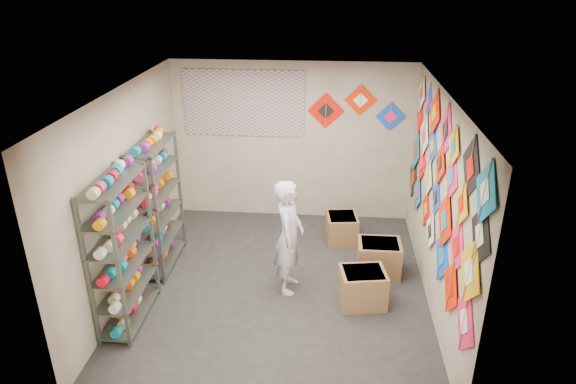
# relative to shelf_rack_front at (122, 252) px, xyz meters

# --- Properties ---
(ground) EXTENTS (4.50, 4.50, 0.00)m
(ground) POSITION_rel_shelf_rack_front_xyz_m (1.78, 0.85, -0.95)
(ground) COLOR black
(room_walls) EXTENTS (4.50, 4.50, 4.50)m
(room_walls) POSITION_rel_shelf_rack_front_xyz_m (1.78, 0.85, 0.69)
(room_walls) COLOR tan
(room_walls) RESTS_ON ground
(shelf_rack_front) EXTENTS (0.40, 1.10, 1.90)m
(shelf_rack_front) POSITION_rel_shelf_rack_front_xyz_m (0.00, 0.00, 0.00)
(shelf_rack_front) COLOR #4C5147
(shelf_rack_front) RESTS_ON ground
(shelf_rack_back) EXTENTS (0.40, 1.10, 1.90)m
(shelf_rack_back) POSITION_rel_shelf_rack_front_xyz_m (0.00, 1.30, 0.00)
(shelf_rack_back) COLOR #4C5147
(shelf_rack_back) RESTS_ON ground
(string_spools) EXTENTS (0.12, 2.36, 0.12)m
(string_spools) POSITION_rel_shelf_rack_front_xyz_m (-0.00, 0.65, 0.10)
(string_spools) COLOR #E7295C
(string_spools) RESTS_ON ground
(kite_wall_display) EXTENTS (0.06, 4.33, 2.06)m
(kite_wall_display) POSITION_rel_shelf_rack_front_xyz_m (3.76, 0.77, 0.68)
(kite_wall_display) COLOR #FF1F61
(kite_wall_display) RESTS_ON room_walls
(back_wall_kites) EXTENTS (1.60, 0.02, 0.78)m
(back_wall_kites) POSITION_rel_shelf_rack_front_xyz_m (2.79, 3.09, 0.99)
(back_wall_kites) COLOR #F10D02
(back_wall_kites) RESTS_ON room_walls
(poster) EXTENTS (2.00, 0.01, 1.10)m
(poster) POSITION_rel_shelf_rack_front_xyz_m (0.98, 3.08, 1.05)
(poster) COLOR #5951AF
(poster) RESTS_ON room_walls
(shopkeeper) EXTENTS (0.62, 0.43, 1.60)m
(shopkeeper) POSITION_rel_shelf_rack_front_xyz_m (1.92, 0.82, -0.15)
(shopkeeper) COLOR beige
(shopkeeper) RESTS_ON ground
(carton_a) EXTENTS (0.65, 0.57, 0.48)m
(carton_a) POSITION_rel_shelf_rack_front_xyz_m (2.90, 0.56, -0.71)
(carton_a) COLOR olive
(carton_a) RESTS_ON ground
(carton_b) EXTENTS (0.60, 0.49, 0.49)m
(carton_b) POSITION_rel_shelf_rack_front_xyz_m (3.17, 1.31, -0.70)
(carton_b) COLOR olive
(carton_b) RESTS_ON ground
(carton_c) EXTENTS (0.53, 0.57, 0.45)m
(carton_c) POSITION_rel_shelf_rack_front_xyz_m (2.65, 2.20, -0.72)
(carton_c) COLOR olive
(carton_c) RESTS_ON ground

